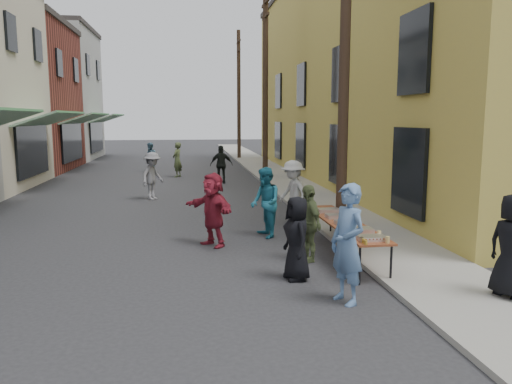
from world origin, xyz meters
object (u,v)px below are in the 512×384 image
object	(u,v)px
utility_pole_near	(345,51)
guest_front_c	(265,203)
catering_tray_sausage	(372,238)
utility_pole_mid	(265,85)
utility_pole_far	(239,96)
guest_front_a	(297,238)
serving_table	(343,223)

from	to	relation	value
utility_pole_near	guest_front_c	xyz separation A→B (m)	(-1.88, 0.14, -3.63)
utility_pole_near	guest_front_c	distance (m)	4.09
catering_tray_sausage	utility_pole_mid	bearing A→B (deg)	88.14
utility_pole_far	guest_front_c	distance (m)	24.20
utility_pole_far	guest_front_a	xyz separation A→B (m)	(-1.82, -27.15, -3.73)
serving_table	guest_front_a	size ratio (longest dim) A/B	2.60
guest_front_c	serving_table	bearing A→B (deg)	26.07
catering_tray_sausage	guest_front_c	distance (m)	3.80
serving_table	guest_front_a	distance (m)	1.94
utility_pole_near	serving_table	size ratio (longest dim) A/B	2.25
utility_pole_far	catering_tray_sausage	size ratio (longest dim) A/B	18.00
serving_table	guest_front_a	bearing A→B (deg)	-133.22
utility_pole_far	catering_tray_sausage	bearing A→B (deg)	-91.05
utility_pole_mid	guest_front_c	world-z (taller)	utility_pole_mid
serving_table	utility_pole_near	bearing A→B (deg)	74.01
utility_pole_near	catering_tray_sausage	distance (m)	5.05
utility_pole_mid	utility_pole_far	bearing A→B (deg)	90.00
utility_pole_far	guest_front_a	bearing A→B (deg)	-93.84
utility_pole_near	guest_front_a	xyz separation A→B (m)	(-1.82, -3.15, -3.73)
utility_pole_far	serving_table	world-z (taller)	utility_pole_far
guest_front_c	utility_pole_near	bearing A→B (deg)	75.52
utility_pole_far	utility_pole_mid	bearing A→B (deg)	-90.00
serving_table	guest_front_a	xyz separation A→B (m)	(-1.32, -1.41, 0.06)
utility_pole_near	utility_pole_mid	world-z (taller)	same
utility_pole_far	catering_tray_sausage	distance (m)	27.65
guest_front_a	serving_table	bearing A→B (deg)	128.00
guest_front_a	guest_front_c	world-z (taller)	guest_front_c
catering_tray_sausage	guest_front_a	world-z (taller)	guest_front_a
utility_pole_mid	serving_table	size ratio (longest dim) A/B	2.25
utility_pole_far	guest_front_c	size ratio (longest dim) A/B	5.15
serving_table	guest_front_c	world-z (taller)	guest_front_c
utility_pole_near	utility_pole_far	xyz separation A→B (m)	(0.00, 24.00, 0.00)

